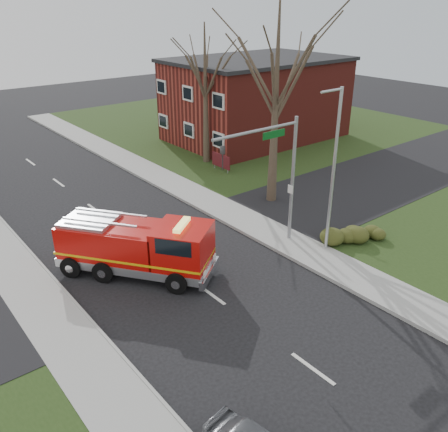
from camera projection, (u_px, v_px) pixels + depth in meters
ground at (211, 294)px, 21.15m from camera, size 120.00×120.00×0.00m
sidewalk_right at (305, 251)px, 24.64m from camera, size 2.40×80.00×0.15m
sidewalk_left at (78, 352)px, 17.59m from camera, size 2.40×80.00×0.15m
cross_street_right at (409, 168)px, 36.68m from camera, size 30.00×8.00×0.15m
brick_building at (256, 99)px, 43.16m from camera, size 15.40×10.40×7.25m
health_center_sign at (221, 161)px, 35.60m from camera, size 0.12×2.00×1.40m
hedge_corner at (356, 234)px, 25.31m from camera, size 2.80×2.00×0.90m
bare_tree_near at (276, 85)px, 27.69m from camera, size 6.00×6.00×12.00m
bare_tree_far at (205, 80)px, 35.30m from camera, size 5.25×5.25×10.50m
traffic_signal_mast at (276, 162)px, 23.20m from camera, size 5.29×0.18×6.80m
streetlight_pole at (333, 168)px, 22.95m from camera, size 1.48×0.16×8.40m
fire_engine at (138, 248)px, 22.32m from camera, size 6.24×7.26×2.91m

